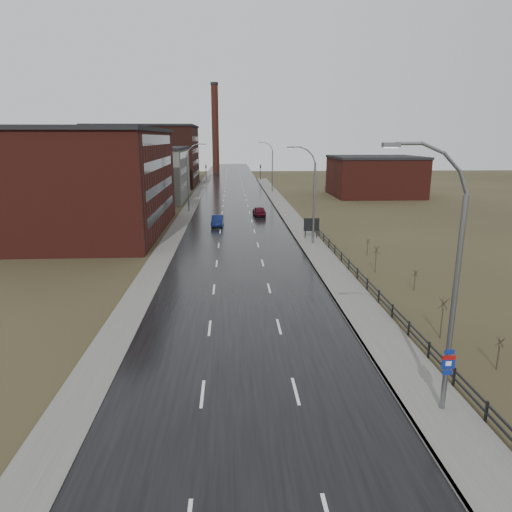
{
  "coord_description": "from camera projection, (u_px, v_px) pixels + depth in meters",
  "views": [
    {
      "loc": [
        -0.76,
        -16.06,
        12.22
      ],
      "look_at": [
        1.18,
        19.46,
        3.0
      ],
      "focal_mm": 32.0,
      "sensor_mm": 36.0,
      "label": 1
    }
  ],
  "objects": [
    {
      "name": "shrub_e",
      "position": [
        376.0,
        258.0,
        42.48
      ],
      "size": [
        0.61,
        0.64,
        2.57
      ],
      "color": "#382D23",
      "rests_on": "ground"
    },
    {
      "name": "traffic_light_right",
      "position": [
        261.0,
        165.0,
        133.89
      ],
      "size": [
        0.58,
        2.73,
        5.3
      ],
      "color": "black",
      "rests_on": "ground"
    },
    {
      "name": "shrub_b",
      "position": [
        499.0,
        352.0,
        24.59
      ],
      "size": [
        0.45,
        0.48,
        1.89
      ],
      "color": "#382D23",
      "rests_on": "ground"
    },
    {
      "name": "shrub_d",
      "position": [
        415.0,
        280.0,
        37.45
      ],
      "size": [
        0.43,
        0.45,
        1.78
      ],
      "color": "#382D23",
      "rests_on": "ground"
    },
    {
      "name": "streetlight_right_far",
      "position": [
        271.0,
        167.0,
        104.61
      ],
      "size": [
        3.36,
        0.28,
        11.35
      ],
      "color": "slate",
      "rests_on": "ground"
    },
    {
      "name": "smokestack",
      "position": [
        215.0,
        128.0,
        159.41
      ],
      "size": [
        2.7,
        2.7,
        30.7
      ],
      "color": "#331611",
      "rests_on": "ground"
    },
    {
      "name": "building_right",
      "position": [
        375.0,
        176.0,
        98.42
      ],
      "size": [
        18.36,
        16.32,
        8.5
      ],
      "color": "#471914",
      "rests_on": "ground"
    },
    {
      "name": "warehouse_mid",
      "position": [
        145.0,
        174.0,
        91.76
      ],
      "size": [
        16.32,
        20.4,
        10.5
      ],
      "color": "slate",
      "rests_on": "ground"
    },
    {
      "name": "shrub_f",
      "position": [
        368.0,
        247.0,
        48.65
      ],
      "size": [
        0.44,
        0.46,
        1.84
      ],
      "color": "#382D23",
      "rests_on": "ground"
    },
    {
      "name": "streetlight_left",
      "position": [
        190.0,
        177.0,
        76.69
      ],
      "size": [
        3.36,
        0.28,
        11.35
      ],
      "color": "slate",
      "rests_on": "ground"
    },
    {
      "name": "billboard",
      "position": [
        311.0,
        225.0,
        56.28
      ],
      "size": [
        1.93,
        0.17,
        2.67
      ],
      "color": "black",
      "rests_on": "ground"
    },
    {
      "name": "road",
      "position": [
        236.0,
        213.0,
        76.62
      ],
      "size": [
        14.0,
        300.0,
        0.06
      ],
      "primitive_type": "cube",
      "color": "black",
      "rests_on": "ground"
    },
    {
      "name": "ground",
      "position": [
        253.0,
        446.0,
        18.63
      ],
      "size": [
        320.0,
        320.0,
        0.0
      ],
      "primitive_type": "plane",
      "color": "#2D2819",
      "rests_on": "ground"
    },
    {
      "name": "streetlight_right_mid",
      "position": [
        312.0,
        195.0,
        52.41
      ],
      "size": [
        3.36,
        0.28,
        11.35
      ],
      "color": "slate",
      "rests_on": "ground"
    },
    {
      "name": "car_near",
      "position": [
        218.0,
        221.0,
        65.0
      ],
      "size": [
        1.75,
        4.6,
        1.5
      ],
      "primitive_type": "imported",
      "rotation": [
        0.0,
        0.0,
        -0.04
      ],
      "color": "#0C153F",
      "rests_on": "ground"
    },
    {
      "name": "streetlight_main",
      "position": [
        448.0,
        287.0,
        19.49
      ],
      "size": [
        3.91,
        0.29,
        12.11
      ],
      "color": "slate",
      "rests_on": "ground"
    },
    {
      "name": "sidewalk_right",
      "position": [
        312.0,
        246.0,
        52.89
      ],
      "size": [
        3.2,
        180.0,
        0.18
      ],
      "primitive_type": "cube",
      "color": "#595651",
      "rests_on": "ground"
    },
    {
      "name": "guardrail",
      "position": [
        370.0,
        285.0,
        36.7
      ],
      "size": [
        0.1,
        53.05,
        1.1
      ],
      "color": "black",
      "rests_on": "ground"
    },
    {
      "name": "car_far",
      "position": [
        259.0,
        211.0,
        73.42
      ],
      "size": [
        2.12,
        4.69,
        1.56
      ],
      "primitive_type": "imported",
      "rotation": [
        0.0,
        0.0,
        3.2
      ],
      "color": "#440B15",
      "rests_on": "ground"
    },
    {
      "name": "shrub_c",
      "position": [
        442.0,
        317.0,
        28.4
      ],
      "size": [
        0.63,
        0.67,
        2.68
      ],
      "color": "#382D23",
      "rests_on": "ground"
    },
    {
      "name": "sidewalk_left",
      "position": [
        187.0,
        213.0,
        76.18
      ],
      "size": [
        2.4,
        260.0,
        0.12
      ],
      "primitive_type": "cube",
      "color": "#595651",
      "rests_on": "ground"
    },
    {
      "name": "warehouse_far",
      "position": [
        146.0,
        156.0,
        119.86
      ],
      "size": [
        26.52,
        24.48,
        15.5
      ],
      "color": "#331611",
      "rests_on": "ground"
    },
    {
      "name": "curb_right",
      "position": [
        300.0,
        246.0,
        52.81
      ],
      "size": [
        0.16,
        180.0,
        0.18
      ],
      "primitive_type": "cube",
      "color": "slate",
      "rests_on": "ground"
    },
    {
      "name": "warehouse_near",
      "position": [
        76.0,
        181.0,
        59.33
      ],
      "size": [
        22.44,
        28.56,
        13.5
      ],
      "color": "#471914",
      "rests_on": "ground"
    },
    {
      "name": "traffic_light_left",
      "position": [
        206.0,
        165.0,
        133.05
      ],
      "size": [
        0.58,
        2.73,
        5.3
      ],
      "color": "black",
      "rests_on": "ground"
    }
  ]
}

